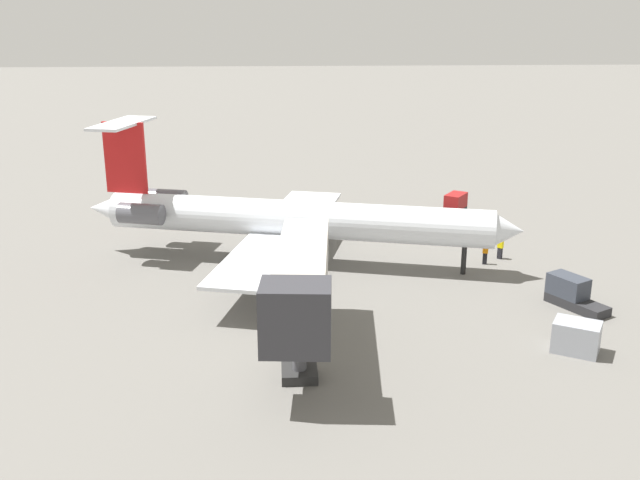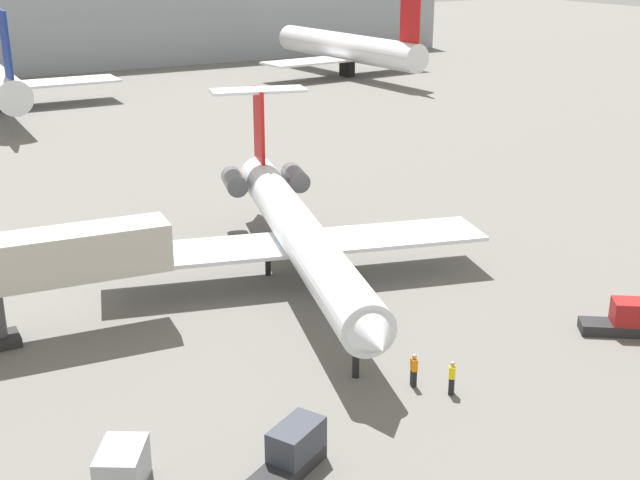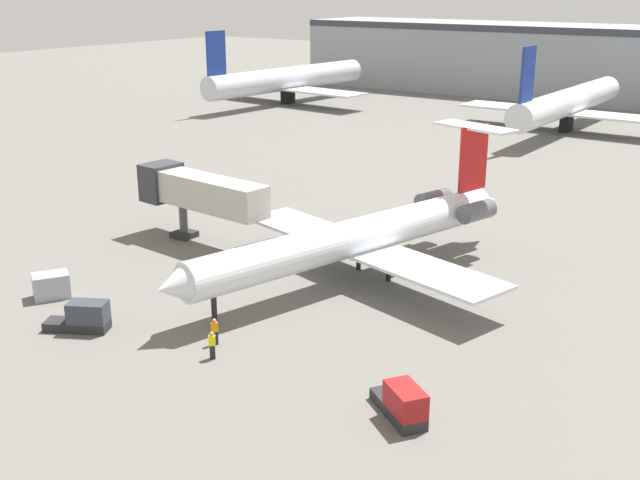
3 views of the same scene
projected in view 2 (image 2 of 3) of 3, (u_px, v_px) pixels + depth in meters
The scene contains 10 objects.
ground_plane at pixel (347, 269), 53.88m from camera, with size 400.00×400.00×0.10m, color #66635E.
regional_jet at pixel (296, 227), 51.10m from camera, with size 24.21×31.57×9.94m.
jet_bridge at pixel (26, 262), 42.90m from camera, with size 13.13×4.02×6.06m.
ground_crew_marshaller at pixel (452, 378), 38.68m from camera, with size 0.47×0.46×1.69m.
ground_crew_loader at pixel (414, 370), 39.36m from camera, with size 0.37×0.46×1.69m.
baggage_tug_lead at pixel (292, 453), 33.03m from camera, with size 4.18×3.16×1.90m.
baggage_tug_trailing at pixel (628, 319), 44.71m from camera, with size 4.08×3.44×1.90m.
cargo_container_uld at pixel (122, 468), 32.05m from camera, with size 2.67×2.91×1.72m.
terminal_building at pixel (25, 27), 136.09m from camera, with size 151.16×18.92×13.30m.
parked_airliner_centre at pixel (348, 48), 128.82m from camera, with size 28.51×33.67×13.52m.
Camera 2 is at (-25.86, -42.90, 19.96)m, focal length 46.78 mm.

